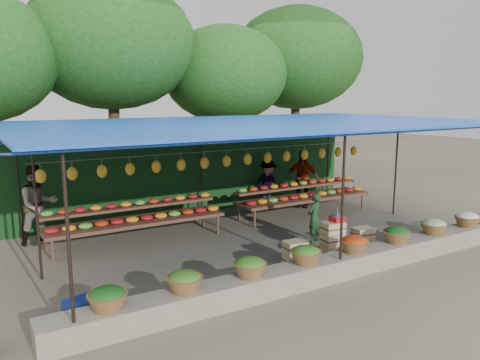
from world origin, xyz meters
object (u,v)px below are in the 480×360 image
vendor_seated (314,218)px  blue_crate_back (84,309)px  crate_counter (331,243)px  weighing_scale (337,218)px

vendor_seated → blue_crate_back: (-5.57, -1.17, -0.43)m
crate_counter → vendor_seated: (0.36, 1.01, 0.28)m
vendor_seated → blue_crate_back: 5.71m
weighing_scale → blue_crate_back: weighing_scale is taller
crate_counter → blue_crate_back: size_ratio=4.46×
weighing_scale → crate_counter: bearing=-180.0°
crate_counter → blue_crate_back: 5.21m
crate_counter → blue_crate_back: (-5.21, -0.17, -0.15)m
blue_crate_back → vendor_seated: bearing=-4.2°
weighing_scale → blue_crate_back: bearing=-178.2°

